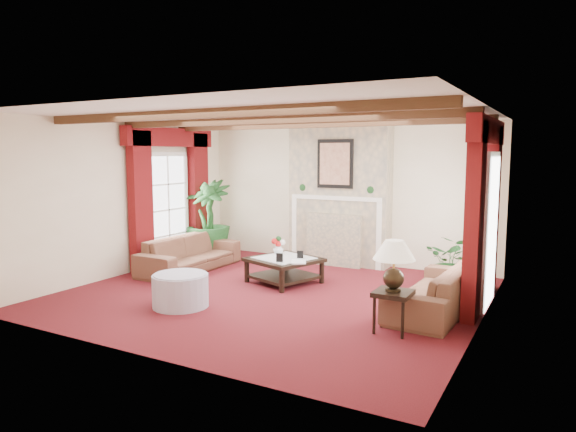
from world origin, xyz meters
The scene contains 23 objects.
floor centered at (0.00, 0.00, 0.00)m, with size 6.00×6.00×0.00m, color #440C12.
ceiling centered at (0.00, 0.00, 2.70)m, with size 6.00×6.00×0.00m, color white.
back_wall centered at (0.00, 2.75, 1.35)m, with size 6.00×0.02×2.70m, color beige.
left_wall centered at (-3.00, 0.00, 1.35)m, with size 0.02×5.50×2.70m, color beige.
right_wall centered at (3.00, 0.00, 1.35)m, with size 0.02×5.50×2.70m, color beige.
ceiling_beams centered at (0.00, 0.00, 2.64)m, with size 6.00×3.00×0.12m, color #362211, non-canonical shape.
fireplace centered at (0.00, 2.55, 2.70)m, with size 2.00×0.52×2.70m, color tan, non-canonical shape.
french_door_left centered at (-2.97, 1.00, 2.13)m, with size 0.10×1.10×2.16m, color white, non-canonical shape.
french_door_right centered at (2.97, 1.00, 2.13)m, with size 0.10×1.10×2.16m, color white, non-canonical shape.
curtains_left centered at (-2.86, 1.00, 2.55)m, with size 0.20×2.40×2.55m, color #4F0A0D, non-canonical shape.
curtains_right centered at (2.86, 1.00, 2.55)m, with size 0.20×2.40×2.55m, color #4F0A0D, non-canonical shape.
sofa_left centered at (-2.17, 0.68, 0.41)m, with size 0.62×2.12×0.83m, color #3E111A.
sofa_right centered at (2.37, 0.34, 0.41)m, with size 0.73×2.12×0.82m, color #3E111A.
potted_palm centered at (-2.55, 1.73, 0.45)m, with size 1.16×1.74×0.90m, color black.
small_plant centered at (2.35, 1.65, 0.34)m, with size 0.94×1.00×0.68m, color black.
coffee_table centered at (-0.19, 0.70, 0.21)m, with size 1.02×1.02×0.42m, color black, non-canonical shape.
side_table centered at (2.11, -0.75, 0.25)m, with size 0.43×0.43×0.51m, color black, non-canonical shape.
ottoman centered at (-0.82, -1.17, 0.23)m, with size 0.78×0.78×0.46m, color #A39EB3.
table_lamp centered at (2.11, -0.75, 0.83)m, with size 0.50×0.50×0.64m, color black, non-canonical shape.
flower_vase centered at (-0.46, 0.98, 0.50)m, with size 0.20×0.21×0.17m, color silver.
book centered at (0.09, 0.44, 0.57)m, with size 0.22×0.13×0.32m, color black.
photo_frame_a centered at (-0.09, 0.37, 0.49)m, with size 0.11×0.02×0.15m, color black, non-canonical shape.
photo_frame_b centered at (0.06, 0.78, 0.48)m, with size 0.10×0.02×0.14m, color black, non-canonical shape.
Camera 1 is at (3.88, -6.61, 2.15)m, focal length 32.00 mm.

